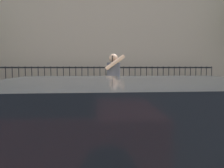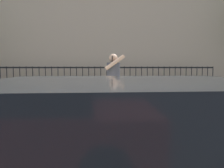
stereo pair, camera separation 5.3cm
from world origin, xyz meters
TOP-DOWN VIEW (x-y plane):
  - ground_plane at (0.00, 0.00)m, footprint 60.00×60.00m
  - sidewalk at (0.00, 2.20)m, footprint 28.00×4.40m
  - iron_fence at (0.00, 5.90)m, footprint 12.03×0.04m
  - pedestrian_on_phone at (0.99, 2.22)m, footprint 0.51×0.67m

SIDE VIEW (x-z plane):
  - ground_plane at x=0.00m, z-range 0.00..0.00m
  - sidewalk at x=0.00m, z-range 0.00..0.15m
  - iron_fence at x=0.00m, z-range 0.22..1.82m
  - pedestrian_on_phone at x=0.99m, z-range 0.29..2.04m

